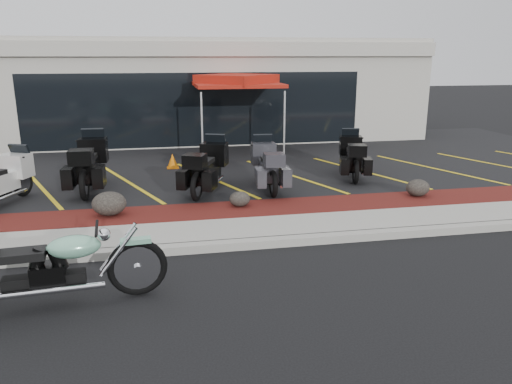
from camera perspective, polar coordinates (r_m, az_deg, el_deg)
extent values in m
plane|color=black|center=(8.34, -0.56, -8.69)|extent=(90.00, 90.00, 0.00)
cube|color=gray|center=(9.13, -1.61, -5.99)|extent=(24.00, 0.25, 0.15)
cube|color=gray|center=(9.78, -2.29, -4.52)|extent=(24.00, 1.20, 0.15)
cube|color=#3B0D0D|center=(10.90, -3.27, -2.37)|extent=(24.00, 1.20, 0.16)
cube|color=black|center=(16.10, -5.94, 3.40)|extent=(26.00, 9.60, 0.15)
cube|color=#ADA99D|center=(22.07, -7.66, 11.64)|extent=(18.00, 8.00, 4.00)
cube|color=black|center=(18.16, -6.77, 9.30)|extent=(12.00, 0.06, 2.60)
cube|color=#ADA99D|center=(18.03, -6.98, 15.93)|extent=(18.00, 0.30, 0.50)
ellipsoid|color=black|center=(10.84, -16.44, -1.28)|extent=(0.71, 0.59, 0.50)
ellipsoid|color=black|center=(11.04, -1.87, -0.79)|extent=(0.47, 0.39, 0.33)
ellipsoid|color=black|center=(12.43, 18.00, 0.47)|extent=(0.57, 0.47, 0.40)
cone|color=#D16506|center=(15.03, -9.51, 3.54)|extent=(0.40, 0.40, 0.43)
cylinder|color=silver|center=(15.59, -5.93, 7.32)|extent=(0.06, 0.06, 2.16)
cylinder|color=silver|center=(16.17, 3.41, 7.66)|extent=(0.06, 0.06, 2.16)
cylinder|color=silver|center=(18.18, -7.12, 8.43)|extent=(0.06, 0.06, 2.16)
cylinder|color=silver|center=(18.67, 1.00, 8.73)|extent=(0.06, 0.06, 2.16)
cube|color=maroon|center=(16.99, -2.20, 12.19)|extent=(2.95, 2.95, 0.11)
cube|color=maroon|center=(16.98, -2.21, 12.73)|extent=(2.92, 2.92, 0.33)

